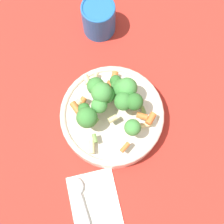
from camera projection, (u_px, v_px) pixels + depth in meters
The scene contains 6 objects.
ground_plane at pixel (112, 120), 0.75m from camera, with size 3.00×3.00×0.00m, color #B72D23.
bowl at pixel (112, 116), 0.72m from camera, with size 0.24×0.24×0.05m.
pasta_salad at pixel (111, 99), 0.66m from camera, with size 0.20×0.16×0.08m.
cup at pixel (99, 18), 0.77m from camera, with size 0.08×0.08×0.09m.
napkin at pixel (96, 209), 0.69m from camera, with size 0.18×0.14×0.01m.
spoon at pixel (82, 201), 0.68m from camera, with size 0.17×0.03×0.01m.
Camera 1 is at (-0.18, 0.08, 0.72)m, focal length 50.00 mm.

